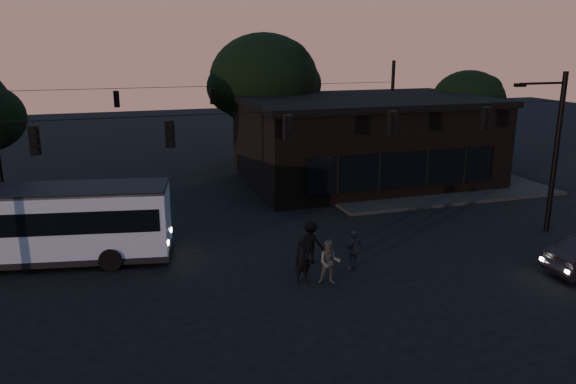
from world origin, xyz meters
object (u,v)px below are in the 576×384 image
object	(u,v)px
bus	(28,222)
pedestrian_d	(311,242)
pedestrian_b	(330,262)
pedestrian_c	(354,250)
building	(365,139)
pedestrian_a	(303,260)

from	to	relation	value
bus	pedestrian_d	world-z (taller)	bus
pedestrian_b	pedestrian_c	distance (m)	1.73
pedestrian_b	pedestrian_d	world-z (taller)	pedestrian_d
building	pedestrian_d	xyz separation A→B (m)	(-8.12, -12.25, -1.82)
pedestrian_b	bus	bearing A→B (deg)	170.93
building	pedestrian_c	world-z (taller)	building
building	pedestrian_c	xyz separation A→B (m)	(-6.74, -13.43, -1.91)
bus	pedestrian_d	xyz separation A→B (m)	(10.85, -3.44, -0.88)
bus	pedestrian_a	world-z (taller)	bus
pedestrian_b	pedestrian_d	xyz separation A→B (m)	(0.04, 2.17, 0.03)
pedestrian_a	pedestrian_c	size ratio (longest dim) A/B	1.11
pedestrian_d	pedestrian_b	bearing A→B (deg)	127.84
bus	pedestrian_b	size ratio (longest dim) A/B	6.71
pedestrian_c	pedestrian_d	distance (m)	1.82
building	pedestrian_b	distance (m)	16.67
building	pedestrian_a	xyz separation A→B (m)	(-9.07, -13.96, -1.82)
building	pedestrian_b	world-z (taller)	building
pedestrian_a	pedestrian_b	size ratio (longest dim) A/B	1.04
pedestrian_c	pedestrian_a	bearing A→B (deg)	-6.56
pedestrian_a	bus	bearing A→B (deg)	152.48
pedestrian_b	pedestrian_c	bearing A→B (deg)	52.99
pedestrian_a	pedestrian_d	bearing A→B (deg)	61.14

